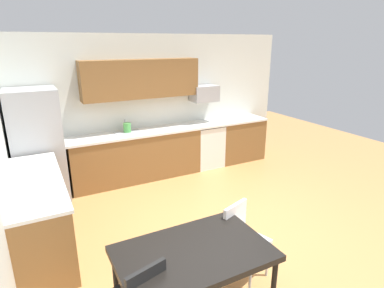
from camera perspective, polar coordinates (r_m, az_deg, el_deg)
ground_plane at (r=4.74m, az=5.84°, el=-14.95°), size 12.00×12.00×0.00m
wall_back at (r=6.47m, az=-6.89°, el=6.93°), size 5.80×0.10×2.70m
cabinet_run_back at (r=6.22m, az=-9.82°, el=-2.25°), size 2.47×0.60×0.90m
cabinet_run_back_right at (r=7.26m, az=8.24°, el=0.76°), size 1.08×0.60×0.90m
cabinet_run_left at (r=4.60m, az=-25.48°, el=-11.37°), size 0.60×2.00×0.90m
countertop_back at (r=6.25m, az=-5.58°, el=2.54°), size 4.80×0.64×0.04m
countertop_left at (r=4.41m, az=-26.29°, el=-5.99°), size 0.64×2.00×0.04m
upper_cabinets_back at (r=6.08m, az=-9.00°, el=11.40°), size 2.20×0.34×0.70m
refrigerator at (r=5.74m, az=-25.77°, el=-0.44°), size 0.76×0.70×1.87m
oven_range at (r=6.82m, az=2.51°, el=-0.16°), size 0.60×0.60×0.91m
microwave at (r=6.65m, az=2.20°, el=8.99°), size 0.54×0.36×0.32m
sink_basin at (r=6.05m, az=-11.24°, el=1.38°), size 0.48×0.40×0.14m
sink_faucet at (r=6.18m, az=-11.82°, el=3.22°), size 0.02×0.02×0.24m
dining_table at (r=3.11m, az=0.28°, el=-19.36°), size 1.40×0.90×0.74m
chair_near_table at (r=3.74m, az=8.95°, el=-15.75°), size 0.51×0.51×0.85m
kettle at (r=6.06m, az=-11.48°, el=2.76°), size 0.14×0.14×0.20m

